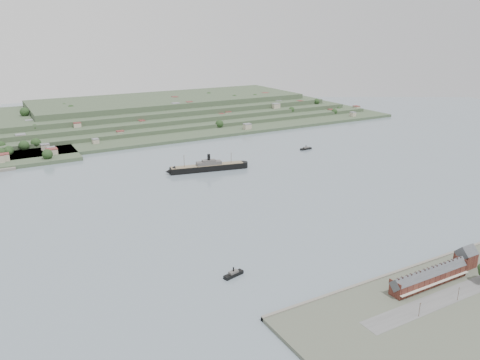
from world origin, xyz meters
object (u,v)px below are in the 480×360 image
steamship (205,167)px  tugboat (234,274)px  terrace_row (429,277)px  gabled_building (466,257)px

steamship → tugboat: size_ratio=6.34×
terrace_row → gabled_building: gabled_building is taller
gabled_building → steamship: 270.36m
terrace_row → tugboat: bearing=144.2°
terrace_row → tugboat: terrace_row is taller
steamship → gabled_building: bearing=-79.3°
terrace_row → steamship: (-12.81, 269.63, -2.94)m
terrace_row → steamship: 269.95m
steamship → tugboat: 218.40m
gabled_building → tugboat: (-128.42, 61.66, -6.72)m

